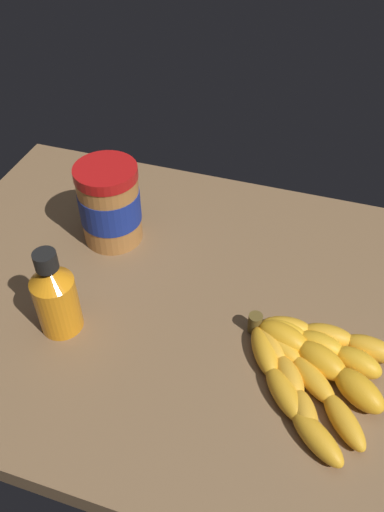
# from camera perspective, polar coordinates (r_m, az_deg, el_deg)

# --- Properties ---
(ground_plane) EXTENTS (0.89, 0.63, 0.04)m
(ground_plane) POSITION_cam_1_polar(r_m,az_deg,el_deg) (0.80, -0.22, -5.55)
(ground_plane) COLOR brown
(banana_bunch) EXTENTS (0.21, 0.21, 0.04)m
(banana_bunch) POSITION_cam_1_polar(r_m,az_deg,el_deg) (0.71, 12.89, -11.53)
(banana_bunch) COLOR gold
(banana_bunch) RESTS_ON ground_plane
(peanut_butter_jar) EXTENTS (0.10, 0.10, 0.14)m
(peanut_butter_jar) POSITION_cam_1_polar(r_m,az_deg,el_deg) (0.85, -9.05, 5.66)
(peanut_butter_jar) COLOR #B27238
(peanut_butter_jar) RESTS_ON ground_plane
(honey_bottle) EXTENTS (0.06, 0.06, 0.14)m
(honey_bottle) POSITION_cam_1_polar(r_m,az_deg,el_deg) (0.73, -14.84, -4.26)
(honey_bottle) COLOR orange
(honey_bottle) RESTS_ON ground_plane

